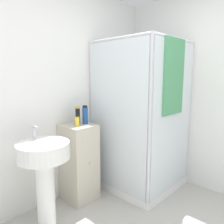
% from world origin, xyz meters
% --- Properties ---
extents(wall_back, '(6.40, 0.06, 2.50)m').
position_xyz_m(wall_back, '(0.00, 1.70, 1.25)').
color(wall_back, white).
rests_on(wall_back, ground_plane).
extents(shower_enclosure, '(0.95, 0.98, 1.89)m').
position_xyz_m(shower_enclosure, '(1.13, 1.10, 0.51)').
color(shower_enclosure, white).
rests_on(shower_enclosure, ground_plane).
extents(vanity_cabinet, '(0.34, 0.39, 0.91)m').
position_xyz_m(vanity_cabinet, '(0.39, 1.48, 0.46)').
color(vanity_cabinet, beige).
rests_on(vanity_cabinet, ground_plane).
extents(sink, '(0.47, 0.47, 1.01)m').
position_xyz_m(sink, '(-0.18, 1.25, 0.63)').
color(sink, white).
rests_on(sink, ground_plane).
extents(soap_dispenser, '(0.05, 0.05, 0.14)m').
position_xyz_m(soap_dispenser, '(0.34, 1.44, 0.97)').
color(soap_dispenser, yellow).
rests_on(soap_dispenser, vanity_cabinet).
extents(shampoo_bottle_tall_black, '(0.05, 0.05, 0.21)m').
position_xyz_m(shampoo_bottle_tall_black, '(0.40, 1.50, 1.01)').
color(shampoo_bottle_tall_black, black).
rests_on(shampoo_bottle_tall_black, vanity_cabinet).
extents(shampoo_bottle_blue, '(0.06, 0.06, 0.22)m').
position_xyz_m(shampoo_bottle_blue, '(0.49, 1.47, 1.01)').
color(shampoo_bottle_blue, '#1E4C93').
rests_on(shampoo_bottle_blue, vanity_cabinet).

